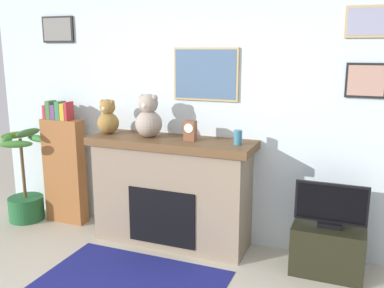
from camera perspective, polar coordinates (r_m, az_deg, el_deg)
name	(u,v)px	position (r m, az deg, el deg)	size (l,w,h in m)	color
back_wall	(209,115)	(4.35, 2.33, 3.92)	(5.20, 0.15, 2.60)	silver
fireplace	(172,191)	(4.36, -2.72, -6.25)	(1.67, 0.55, 1.10)	gray
bookshelf	(64,167)	(5.07, -16.67, -2.96)	(0.48, 0.16, 1.40)	brown
potted_plant	(25,191)	(5.35, -21.36, -5.81)	(0.54, 0.59, 1.09)	#1E592D
tv_stand	(328,249)	(4.10, 17.63, -13.23)	(0.62, 0.40, 0.44)	black
television	(331,206)	(3.94, 18.03, -7.85)	(0.61, 0.14, 0.39)	black
area_rug	(127,286)	(3.85, -8.63, -18.18)	(1.58, 1.12, 0.01)	navy
candle_jar	(238,137)	(3.96, 6.15, 0.89)	(0.08, 0.08, 0.14)	teal
mantel_clock	(190,131)	(4.10, -0.25, 1.80)	(0.11, 0.08, 0.19)	brown
teddy_bear_tan	(108,118)	(4.51, -11.14, 3.38)	(0.22, 0.22, 0.36)	olive
teddy_bear_brown	(149,118)	(4.27, -5.80, 3.49)	(0.27, 0.27, 0.43)	gray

